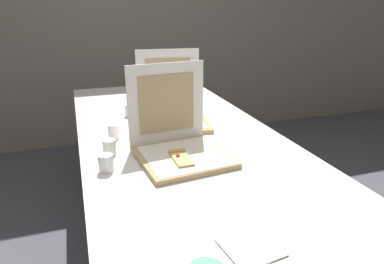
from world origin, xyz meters
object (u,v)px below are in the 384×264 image
(cup_white_near_left, at_px, (106,163))
(cup_white_mid, at_px, (114,131))
(pizza_box_front, at_px, (179,145))
(pizza_box_middle, at_px, (172,113))
(cup_white_near_center, at_px, (110,147))
(table, at_px, (178,141))
(napkin_pile, at_px, (252,247))
(cup_white_far, at_px, (130,110))

(cup_white_near_left, height_order, cup_white_mid, same)
(pizza_box_front, xyz_separation_m, cup_white_mid, (-0.24, 0.31, -0.02))
(pizza_box_middle, distance_m, cup_white_near_center, 0.50)
(pizza_box_middle, bearing_deg, table, -89.29)
(pizza_box_front, distance_m, cup_white_mid, 0.39)
(table, bearing_deg, napkin_pile, -93.96)
(table, height_order, cup_white_near_center, cup_white_near_center)
(pizza_box_front, distance_m, cup_white_near_left, 0.31)
(pizza_box_front, xyz_separation_m, cup_white_near_center, (-0.28, 0.11, -0.02))
(cup_white_mid, distance_m, napkin_pile, 0.98)
(pizza_box_front, height_order, cup_white_mid, pizza_box_front)
(cup_white_near_left, height_order, cup_white_near_center, same)
(cup_white_mid, relative_size, napkin_pile, 0.40)
(cup_white_near_center, xyz_separation_m, cup_white_far, (0.17, 0.52, 0.00))
(cup_white_far, xyz_separation_m, napkin_pile, (0.12, -1.27, -0.03))
(cup_white_near_left, bearing_deg, cup_white_far, 73.29)
(pizza_box_front, relative_size, cup_white_near_center, 5.72)
(napkin_pile, bearing_deg, table, 86.04)
(pizza_box_front, height_order, cup_white_far, pizza_box_front)
(cup_white_mid, height_order, cup_white_far, same)
(pizza_box_front, relative_size, pizza_box_middle, 0.92)
(cup_white_near_left, xyz_separation_m, cup_white_mid, (0.07, 0.35, 0.00))
(pizza_box_front, xyz_separation_m, napkin_pile, (0.01, -0.64, -0.05))
(pizza_box_middle, relative_size, cup_white_mid, 6.19)
(table, distance_m, cup_white_near_left, 0.51)
(table, bearing_deg, cup_white_far, 117.18)
(table, relative_size, cup_white_mid, 32.93)
(cup_white_near_center, height_order, cup_white_mid, same)
(pizza_box_middle, distance_m, cup_white_far, 0.28)
(cup_white_near_left, xyz_separation_m, cup_white_near_center, (0.03, 0.15, 0.00))
(cup_white_near_center, relative_size, cup_white_mid, 1.00)
(cup_white_mid, bearing_deg, pizza_box_front, -52.62)
(table, relative_size, napkin_pile, 13.26)
(pizza_box_front, xyz_separation_m, cup_white_far, (-0.11, 0.63, -0.02))
(pizza_box_middle, height_order, napkin_pile, pizza_box_middle)
(table, distance_m, pizza_box_middle, 0.19)
(cup_white_near_center, height_order, cup_white_far, same)
(napkin_pile, bearing_deg, cup_white_mid, 104.70)
(cup_white_mid, xyz_separation_m, napkin_pile, (0.25, -0.94, -0.03))
(table, relative_size, pizza_box_front, 5.76)
(cup_white_near_center, distance_m, napkin_pile, 0.80)
(table, height_order, cup_white_far, cup_white_far)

